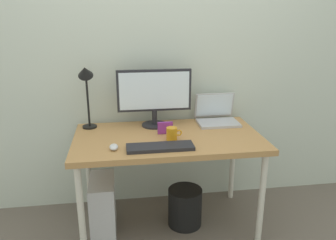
{
  "coord_description": "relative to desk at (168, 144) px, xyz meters",
  "views": [
    {
      "loc": [
        -0.33,
        -2.26,
        1.59
      ],
      "look_at": [
        0.0,
        0.0,
        0.86
      ],
      "focal_mm": 36.08,
      "sensor_mm": 36.0,
      "label": 1
    }
  ],
  "objects": [
    {
      "name": "laptop",
      "position": [
        0.43,
        0.26,
        0.12
      ],
      "size": [
        0.32,
        0.27,
        0.23
      ],
      "color": "#B2B2B7",
      "rests_on": "desk"
    },
    {
      "name": "computer_tower",
      "position": [
        -0.49,
        -0.01,
        -0.46
      ],
      "size": [
        0.18,
        0.36,
        0.42
      ],
      "primitive_type": "cube",
      "color": "silver",
      "rests_on": "ground_plane"
    },
    {
      "name": "back_wall",
      "position": [
        0.0,
        0.43,
        0.63
      ],
      "size": [
        4.4,
        0.04,
        2.6
      ],
      "primitive_type": "cube",
      "color": "silver",
      "rests_on": "ground_plane"
    },
    {
      "name": "ground_plane",
      "position": [
        0.0,
        0.0,
        -0.67
      ],
      "size": [
        6.0,
        6.0,
        0.0
      ],
      "primitive_type": "plane",
      "color": "#665B51"
    },
    {
      "name": "desk_lamp",
      "position": [
        -0.57,
        0.24,
        0.43
      ],
      "size": [
        0.11,
        0.16,
        0.51
      ],
      "color": "black",
      "rests_on": "desk"
    },
    {
      "name": "mouse",
      "position": [
        -0.39,
        -0.2,
        0.08
      ],
      "size": [
        0.06,
        0.09,
        0.03
      ],
      "primitive_type": "ellipsoid",
      "color": "silver",
      "rests_on": "desk"
    },
    {
      "name": "coffee_mug",
      "position": [
        0.02,
        -0.08,
        0.11
      ],
      "size": [
        0.11,
        0.08,
        0.09
      ],
      "color": "orange",
      "rests_on": "desk"
    },
    {
      "name": "photo_frame",
      "position": [
        -0.02,
        0.04,
        0.11
      ],
      "size": [
        0.11,
        0.02,
        0.09
      ],
      "primitive_type": "cube",
      "rotation": [
        0.07,
        0.0,
        0.0
      ],
      "color": "purple",
      "rests_on": "desk"
    },
    {
      "name": "desk",
      "position": [
        0.0,
        0.0,
        0.0
      ],
      "size": [
        1.35,
        0.74,
        0.74
      ],
      "color": "#B7844C",
      "rests_on": "ground_plane"
    },
    {
      "name": "wastebasket",
      "position": [
        0.13,
        -0.02,
        -0.52
      ],
      "size": [
        0.26,
        0.26,
        0.3
      ],
      "primitive_type": "cylinder",
      "color": "black",
      "rests_on": "ground_plane"
    },
    {
      "name": "keyboard",
      "position": [
        -0.09,
        -0.23,
        0.08
      ],
      "size": [
        0.44,
        0.14,
        0.02
      ],
      "primitive_type": "cube",
      "color": "#232328",
      "rests_on": "desk"
    },
    {
      "name": "monitor",
      "position": [
        -0.07,
        0.24,
        0.32
      ],
      "size": [
        0.57,
        0.2,
        0.44
      ],
      "color": "#232328",
      "rests_on": "desk"
    }
  ]
}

